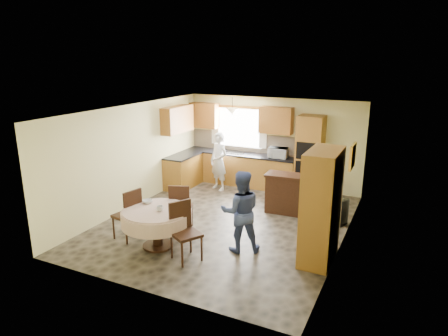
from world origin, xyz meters
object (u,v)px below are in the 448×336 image
Objects in this scene: dining_table at (157,218)px; chair_right at (184,228)px; sideboard at (292,195)px; chair_left at (130,212)px; person_sink at (219,161)px; cupboard at (321,207)px; oven_tower at (310,156)px; person_dining at (241,211)px; chair_back at (180,205)px.

chair_right is (0.70, -0.16, -0.00)m from dining_table.
sideboard is at bearing 56.65° from dining_table.
chair_left is 0.66× the size of person_sink.
sideboard is 0.60× the size of cupboard.
chair_right is 3.99m from person_sink.
oven_tower reaches higher than sideboard.
chair_right is at bearing -51.11° from person_sink.
sideboard is at bearing 149.35° from chair_left.
person_dining reaches higher than chair_right.
person_dining is (-0.35, -3.74, -0.27)m from oven_tower.
cupboard is 1.47m from person_dining.
person_sink is at bearing 47.03° from chair_right.
chair_right is at bearing 12.86° from person_dining.
person_dining is at bearing -35.53° from person_sink.
chair_back is at bearing -135.14° from sideboard.
chair_left is at bearing -167.19° from cupboard.
cupboard reaches higher than chair_left.
person_dining is at bearing -18.13° from chair_right.
cupboard is 1.96× the size of chair_back.
oven_tower is 1.32× the size of person_sink.
oven_tower reaches higher than cupboard.
chair_left is at bearing -71.39° from person_sink.
chair_back is 1.18m from chair_right.
person_dining reaches higher than dining_table.
oven_tower reaches higher than dining_table.
person_sink is (-2.32, 0.84, 0.36)m from sideboard.
cupboard is 2.93m from chair_back.
person_dining is (1.98, -3.08, -0.02)m from person_sink.
chair_right is (-1.15, -4.47, -0.47)m from oven_tower.
cupboard is 2.48m from chair_right.
dining_table is at bearing 99.09° from chair_left.
oven_tower is 2.44m from person_sink.
chair_back is at bearing 64.34° from chair_right.
person_sink is at bearing -101.59° from chair_back.
sideboard is 2.50m from person_sink.
chair_back is 2.89m from person_sink.
chair_left is 0.68× the size of person_dining.
chair_left is (-2.52, -2.77, 0.15)m from sideboard.
cupboard reaches higher than chair_right.
oven_tower is 4.64m from chair_right.
dining_table is at bearing 66.05° from chair_back.
oven_tower reaches higher than person_sink.
oven_tower is 1.58× the size of dining_table.
oven_tower is 1.04× the size of cupboard.
person_sink reaches higher than sideboard.
cupboard is (1.07, -3.46, -0.04)m from oven_tower.
person_sink is (-3.40, 2.79, -0.22)m from cupboard.
dining_table is 3.68m from person_sink.
person_dining is at bearing -168.66° from cupboard.
sideboard is at bearing -127.83° from person_dining.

